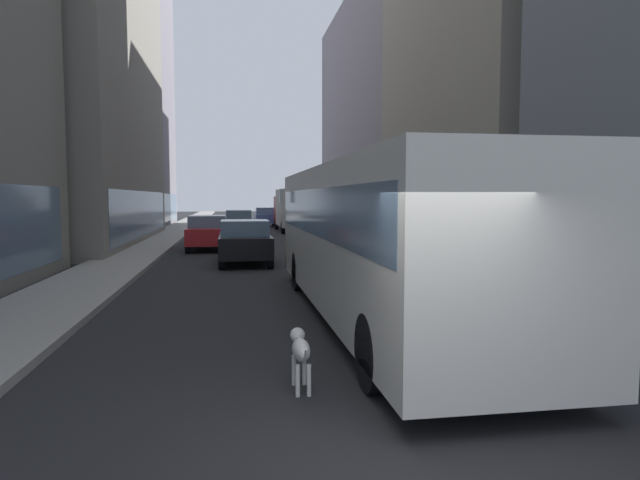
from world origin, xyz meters
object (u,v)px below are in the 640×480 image
object	(u,v)px
car_white_van	(310,226)
car_grey_wagon	(239,222)
dalmatian_dog	(300,349)
car_red_coupe	(208,232)
box_truck	(294,209)
car_black_suv	(245,241)
transit_bus	(376,231)
car_blue_hatchback	(266,217)

from	to	relation	value
car_white_van	car_grey_wagon	bearing A→B (deg)	122.30
car_white_van	dalmatian_dog	bearing A→B (deg)	-98.54
car_white_van	dalmatian_dog	size ratio (longest dim) A/B	4.26
car_red_coupe	dalmatian_dog	world-z (taller)	car_red_coupe
dalmatian_dog	box_truck	bearing A→B (deg)	83.64
car_white_van	car_red_coupe	bearing A→B (deg)	-138.90
car_black_suv	car_red_coupe	distance (m)	5.96
car_black_suv	car_white_van	distance (m)	11.35
car_black_suv	box_truck	distance (m)	19.49
dalmatian_dog	transit_bus	bearing A→B (deg)	62.47
box_truck	car_blue_hatchback	bearing A→B (deg)	102.71
transit_bus	box_truck	distance (m)	28.76
car_blue_hatchback	car_grey_wagon	world-z (taller)	same
transit_bus	car_blue_hatchback	size ratio (longest dim) A/B	2.73
car_grey_wagon	car_red_coupe	distance (m)	11.33
transit_bus	dalmatian_dog	distance (m)	4.58
car_grey_wagon	box_truck	size ratio (longest dim) A/B	0.64
car_blue_hatchback	car_red_coupe	distance (m)	20.80
car_red_coupe	car_black_suv	bearing A→B (deg)	-74.42
car_red_coupe	box_truck	distance (m)	14.47
transit_bus	car_white_van	world-z (taller)	transit_bus
car_grey_wagon	dalmatian_dog	size ratio (longest dim) A/B	4.97
car_black_suv	car_white_van	world-z (taller)	same
transit_bus	car_grey_wagon	world-z (taller)	transit_bus
car_white_van	box_truck	bearing A→B (deg)	90.00
car_grey_wagon	dalmatian_dog	bearing A→B (deg)	-89.31
transit_bus	car_blue_hatchback	bearing A→B (deg)	90.00
car_white_van	car_red_coupe	world-z (taller)	same
car_blue_hatchback	dalmatian_dog	bearing A→B (deg)	-92.93
car_black_suv	car_grey_wagon	distance (m)	16.95
car_black_suv	dalmatian_dog	world-z (taller)	car_black_suv
transit_bus	dalmatian_dog	xyz separation A→B (m)	(-2.03, -3.90, -1.26)
car_black_suv	box_truck	size ratio (longest dim) A/B	0.56
transit_bus	dalmatian_dog	world-z (taller)	transit_bus
dalmatian_dog	car_blue_hatchback	bearing A→B (deg)	87.07
transit_bus	dalmatian_dog	size ratio (longest dim) A/B	11.98
car_black_suv	car_white_van	size ratio (longest dim) A/B	1.03
car_grey_wagon	box_truck	world-z (taller)	box_truck
car_red_coupe	car_blue_hatchback	bearing A→B (deg)	78.91
car_grey_wagon	car_white_van	bearing A→B (deg)	-57.70
car_blue_hatchback	car_red_coupe	world-z (taller)	same
car_black_suv	car_red_coupe	world-z (taller)	same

